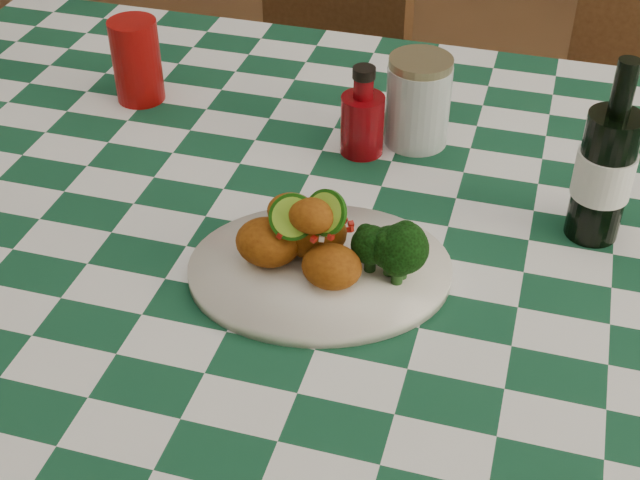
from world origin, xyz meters
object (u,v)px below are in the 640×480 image
(ketchup_bottle, at_px, (363,111))
(beer_bottle, at_px, (609,152))
(dining_table, at_px, (362,414))
(red_tumbler, at_px, (137,61))
(mason_jar, at_px, (418,101))
(fried_chicken_pile, at_px, (314,232))
(wooden_chair_left, at_px, (289,149))
(plate, at_px, (320,270))

(ketchup_bottle, distance_m, beer_bottle, 0.35)
(dining_table, distance_m, red_tumbler, 0.65)
(beer_bottle, bearing_deg, mason_jar, 148.66)
(dining_table, bearing_deg, fried_chicken_pile, -104.32)
(wooden_chair_left, bearing_deg, fried_chicken_pile, -49.89)
(dining_table, height_order, fried_chicken_pile, fried_chicken_pile)
(plate, xyz_separation_m, wooden_chair_left, (-0.31, 0.83, -0.38))
(red_tumbler, relative_size, beer_bottle, 0.54)
(plate, bearing_deg, ketchup_bottle, 93.86)
(mason_jar, distance_m, wooden_chair_left, 0.75)
(plate, relative_size, ketchup_bottle, 2.36)
(mason_jar, distance_m, beer_bottle, 0.31)
(fried_chicken_pile, xyz_separation_m, wooden_chair_left, (-0.30, 0.83, -0.44))
(dining_table, bearing_deg, red_tumbler, 154.52)
(plate, height_order, mason_jar, mason_jar)
(red_tumbler, bearing_deg, plate, -41.00)
(plate, relative_size, wooden_chair_left, 0.38)
(fried_chicken_pile, distance_m, wooden_chair_left, 0.98)
(dining_table, distance_m, wooden_chair_left, 0.76)
(ketchup_bottle, xyz_separation_m, beer_bottle, (0.33, -0.11, 0.05))
(beer_bottle, xyz_separation_m, wooden_chair_left, (-0.61, 0.65, -0.50))
(mason_jar, bearing_deg, dining_table, -96.27)
(plate, bearing_deg, red_tumbler, 139.00)
(red_tumbler, xyz_separation_m, wooden_chair_left, (0.08, 0.49, -0.44))
(ketchup_bottle, bearing_deg, wooden_chair_left, 118.07)
(ketchup_bottle, relative_size, beer_bottle, 0.55)
(ketchup_bottle, xyz_separation_m, mason_jar, (0.07, 0.05, -0.00))
(dining_table, xyz_separation_m, fried_chicken_pile, (-0.04, -0.14, 0.46))
(fried_chicken_pile, relative_size, ketchup_bottle, 1.10)
(mason_jar, bearing_deg, fried_chicken_pile, -99.69)
(fried_chicken_pile, relative_size, mason_jar, 1.10)
(dining_table, distance_m, mason_jar, 0.50)
(plate, height_order, fried_chicken_pile, fried_chicken_pile)
(fried_chicken_pile, height_order, red_tumbler, red_tumbler)
(ketchup_bottle, bearing_deg, mason_jar, 35.32)
(fried_chicken_pile, height_order, beer_bottle, beer_bottle)
(dining_table, bearing_deg, beer_bottle, 7.61)
(plate, distance_m, mason_jar, 0.34)
(wooden_chair_left, bearing_deg, plate, -49.47)
(plate, xyz_separation_m, red_tumbler, (-0.39, 0.34, 0.06))
(ketchup_bottle, relative_size, mason_jar, 1.00)
(red_tumbler, bearing_deg, dining_table, -25.48)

